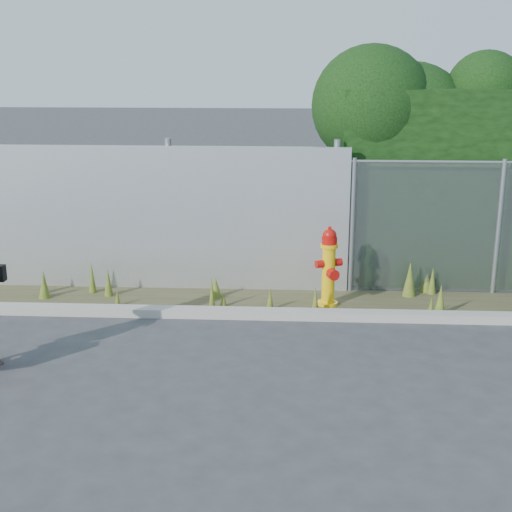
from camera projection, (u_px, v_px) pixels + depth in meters
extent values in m
plane|color=#37373A|center=(276.00, 375.00, 8.08)|extent=(80.00, 80.00, 0.00)
cube|color=#9D988E|center=(279.00, 314.00, 9.79)|extent=(16.00, 0.22, 0.12)
cube|color=#433F26|center=(280.00, 303.00, 10.38)|extent=(16.00, 1.20, 0.01)
cone|color=#485C1B|center=(108.00, 283.00, 10.60)|extent=(0.14, 0.14, 0.43)
cone|color=#485C1B|center=(223.00, 301.00, 10.18)|extent=(0.11, 0.11, 0.21)
cone|color=#485C1B|center=(410.00, 280.00, 10.58)|extent=(0.20, 0.20, 0.53)
cone|color=#485C1B|center=(216.00, 288.00, 10.55)|extent=(0.18, 0.18, 0.31)
cone|color=#485C1B|center=(432.00, 281.00, 10.69)|extent=(0.13, 0.13, 0.43)
cone|color=#485C1B|center=(92.00, 278.00, 10.74)|extent=(0.12, 0.12, 0.49)
cone|color=#485C1B|center=(431.00, 307.00, 9.88)|extent=(0.10, 0.10, 0.25)
cone|color=#485C1B|center=(427.00, 283.00, 10.83)|extent=(0.23, 0.23, 0.29)
cone|color=#485C1B|center=(440.00, 301.00, 9.81)|extent=(0.16, 0.16, 0.45)
cone|color=#485C1B|center=(315.00, 301.00, 9.93)|extent=(0.11, 0.11, 0.38)
cone|color=#485C1B|center=(117.00, 299.00, 10.20)|extent=(0.09, 0.09, 0.25)
cone|color=#485C1B|center=(212.00, 294.00, 10.02)|extent=(0.10, 0.10, 0.50)
cone|color=#485C1B|center=(270.00, 300.00, 10.03)|extent=(0.11, 0.11, 0.33)
cone|color=#485C1B|center=(44.00, 288.00, 10.51)|extent=(0.18, 0.18, 0.35)
cone|color=#485C1B|center=(44.00, 283.00, 10.73)|extent=(0.12, 0.12, 0.36)
cube|color=#B4B7BB|center=(68.00, 218.00, 10.82)|extent=(8.50, 0.08, 2.20)
cylinder|color=gray|center=(170.00, 214.00, 10.84)|extent=(0.10, 0.10, 2.30)
cylinder|color=gray|center=(335.00, 216.00, 10.71)|extent=(0.10, 0.10, 2.30)
cylinder|color=gray|center=(352.00, 226.00, 10.62)|extent=(0.07, 0.07, 2.05)
cylinder|color=gray|center=(498.00, 228.00, 10.51)|extent=(0.07, 0.07, 2.05)
sphere|color=black|center=(372.00, 105.00, 11.10)|extent=(1.88, 1.88, 1.88)
sphere|color=black|center=(410.00, 121.00, 11.37)|extent=(1.87, 1.87, 1.87)
sphere|color=black|center=(485.00, 90.00, 11.01)|extent=(1.22, 1.22, 1.22)
cylinder|color=yellow|center=(327.00, 304.00, 10.27)|extent=(0.29, 0.29, 0.06)
cylinder|color=yellow|center=(328.00, 277.00, 10.16)|extent=(0.19, 0.19, 0.88)
cylinder|color=yellow|center=(329.00, 246.00, 10.03)|extent=(0.25, 0.25, 0.05)
cylinder|color=#B20F0A|center=(329.00, 241.00, 10.01)|extent=(0.22, 0.22, 0.10)
sphere|color=#B20F0A|center=(330.00, 236.00, 9.99)|extent=(0.20, 0.20, 0.20)
cylinder|color=#B20F0A|center=(330.00, 228.00, 9.97)|extent=(0.05, 0.05, 0.05)
cylinder|color=#B20F0A|center=(318.00, 263.00, 10.11)|extent=(0.10, 0.11, 0.11)
cylinder|color=#B20F0A|center=(339.00, 263.00, 10.10)|extent=(0.10, 0.11, 0.11)
cylinder|color=#B20F0A|center=(329.00, 275.00, 10.00)|extent=(0.16, 0.12, 0.16)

